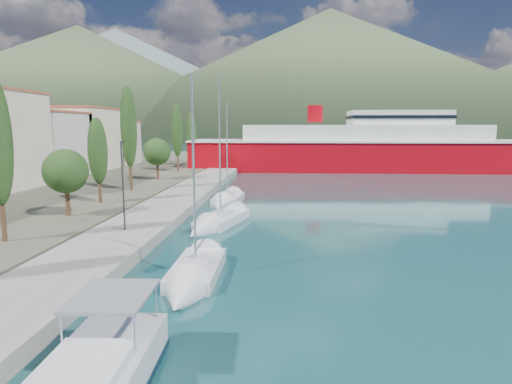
{
  "coord_description": "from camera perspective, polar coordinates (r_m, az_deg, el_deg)",
  "views": [
    {
      "loc": [
        2.05,
        -14.16,
        7.81
      ],
      "look_at": [
        0.0,
        14.0,
        3.5
      ],
      "focal_mm": 30.0,
      "sensor_mm": 36.0,
      "label": 1
    }
  ],
  "objects": [
    {
      "name": "ground",
      "position": [
        134.41,
        3.3,
        5.33
      ],
      "size": [
        1400.0,
        1400.0,
        0.0
      ],
      "primitive_type": "plane",
      "color": "#194C50"
    },
    {
      "name": "quay",
      "position": [
        42.31,
        -11.05,
        -1.57
      ],
      "size": [
        5.0,
        88.0,
        0.8
      ],
      "primitive_type": "cube",
      "color": "gray",
      "rests_on": "ground"
    },
    {
      "name": "hills_far",
      "position": [
        651.18,
        16.79,
        14.45
      ],
      "size": [
        1480.0,
        900.0,
        180.0
      ],
      "color": "slate",
      "rests_on": "ground"
    },
    {
      "name": "hills_near",
      "position": [
        400.54,
        18.6,
        14.17
      ],
      "size": [
        1010.0,
        520.0,
        115.0
      ],
      "color": "#475A37",
      "rests_on": "ground"
    },
    {
      "name": "town_buildings",
      "position": [
        61.42,
        -29.65,
        5.46
      ],
      "size": [
        9.2,
        69.2,
        11.3
      ],
      "color": "beige",
      "rests_on": "land_strip"
    },
    {
      "name": "tree_row",
      "position": [
        48.89,
        -17.08,
        6.17
      ],
      "size": [
        3.67,
        63.79,
        11.64
      ],
      "color": "#47301E",
      "rests_on": "land_strip"
    },
    {
      "name": "lamp_posts",
      "position": [
        30.2,
        -17.34,
        1.19
      ],
      "size": [
        0.15,
        45.31,
        6.06
      ],
      "color": "#2D2D33",
      "rests_on": "quay"
    },
    {
      "name": "sailboat_near",
      "position": [
        21.46,
        -8.87,
        -11.9
      ],
      "size": [
        2.42,
        7.87,
        11.28
      ],
      "color": "silver",
      "rests_on": "ground"
    },
    {
      "name": "sailboat_mid",
      "position": [
        33.17,
        -5.98,
        -4.44
      ],
      "size": [
        4.61,
        9.18,
        12.79
      ],
      "color": "silver",
      "rests_on": "ground"
    },
    {
      "name": "sailboat_far",
      "position": [
        42.81,
        -4.24,
        -1.43
      ],
      "size": [
        3.01,
        7.82,
        11.26
      ],
      "color": "silver",
      "rests_on": "ground"
    },
    {
      "name": "ferry",
      "position": [
        80.45,
        14.04,
        5.51
      ],
      "size": [
        61.85,
        13.92,
        12.25
      ],
      "color": "#A2030E",
      "rests_on": "ground"
    }
  ]
}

